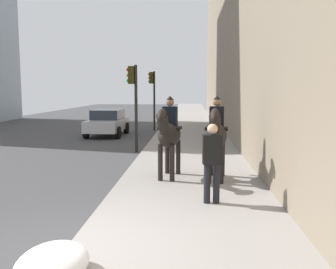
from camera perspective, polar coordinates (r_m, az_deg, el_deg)
The scene contains 8 objects.
sidewalk_slab at distance 5.95m, azimuth 3.44°, elevation -17.67°, with size 120.00×3.82×0.12m, color gray.
mounted_horse_near at distance 10.19m, azimuth 0.16°, elevation 0.17°, with size 2.15×0.78×2.24m.
mounted_horse_far at distance 10.02m, azimuth 7.33°, elevation 0.07°, with size 2.15×0.73×2.26m.
pedestrian_greeting at distance 7.99m, azimuth 6.70°, elevation -3.55°, with size 0.28×0.41×1.70m.
car_mid_lane at distance 21.00m, azimuth -9.17°, elevation 1.89°, with size 3.90×1.96×1.44m.
traffic_light_near_curb at distance 15.16m, azimuth -5.23°, elevation 6.17°, with size 0.20×0.44×3.51m.
traffic_light_far_curb at distance 23.43m, azimuth -2.32°, elevation 6.64°, with size 0.20×0.44×3.66m.
snow_pile_near at distance 5.27m, azimuth -17.12°, elevation -18.22°, with size 1.18×0.90×0.41m, color white.
Camera 1 is at (-5.42, -1.88, 2.53)m, focal length 40.19 mm.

